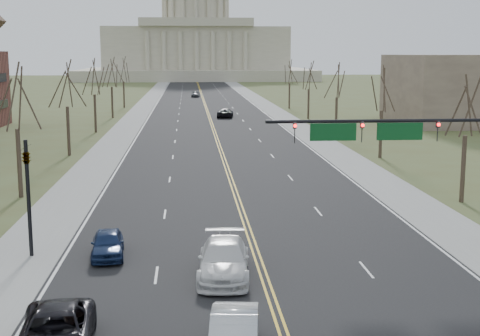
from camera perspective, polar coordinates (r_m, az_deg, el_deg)
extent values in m
cube|color=black|center=(130.56, -2.95, 5.27)|extent=(20.00, 380.00, 0.01)
cube|color=black|center=(28.25, 2.86, -11.48)|extent=(120.00, 14.00, 0.01)
cube|color=gray|center=(130.79, -8.23, 5.20)|extent=(4.00, 380.00, 0.03)
cube|color=gray|center=(131.42, 2.31, 5.31)|extent=(4.00, 380.00, 0.03)
cube|color=gold|center=(130.56, -2.95, 5.27)|extent=(0.42, 380.00, 0.01)
cube|color=silver|center=(130.67, -7.27, 5.21)|extent=(0.15, 380.00, 0.01)
cube|color=silver|center=(131.18, 1.35, 5.31)|extent=(0.15, 380.00, 0.01)
cube|color=beige|center=(270.26, -3.76, 8.01)|extent=(90.00, 60.00, 4.00)
cube|color=beige|center=(270.14, -3.78, 10.13)|extent=(70.00, 40.00, 16.00)
cube|color=beige|center=(249.89, -3.75, 12.34)|extent=(42.00, 3.00, 3.00)
cylinder|color=beige|center=(270.59, -3.82, 13.10)|extent=(24.00, 24.00, 12.00)
cylinder|color=black|center=(35.21, 11.96, 3.95)|extent=(12.00, 0.18, 0.18)
imported|color=black|center=(36.23, 16.49, 3.05)|extent=(0.35, 0.40, 1.10)
sphere|color=#FF0C0C|center=(36.05, 16.60, 3.57)|extent=(0.18, 0.18, 0.18)
imported|color=black|center=(35.00, 10.35, 3.07)|extent=(0.35, 0.40, 1.10)
sphere|color=#FF0C0C|center=(34.82, 10.43, 3.61)|extent=(0.18, 0.18, 0.18)
imported|color=black|center=(34.28, 4.68, 3.05)|extent=(0.35, 0.40, 1.10)
sphere|color=#FF0C0C|center=(34.09, 4.73, 3.61)|extent=(0.18, 0.18, 0.18)
cube|color=#0C4C1E|center=(35.56, 13.48, 3.06)|extent=(2.40, 0.12, 0.90)
cube|color=#0C4C1E|center=(34.65, 7.95, 3.07)|extent=(2.40, 0.12, 0.90)
cylinder|color=black|center=(35.32, -17.60, -2.52)|extent=(0.20, 0.20, 6.00)
imported|color=black|center=(34.93, -17.78, 1.01)|extent=(0.32, 0.36, 0.99)
cylinder|color=#34271E|center=(48.64, 18.50, -0.09)|extent=(0.32, 0.32, 4.68)
cylinder|color=#34271E|center=(50.21, -18.32, 0.38)|extent=(0.32, 0.32, 4.95)
cylinder|color=#34271E|center=(67.31, 11.92, 2.82)|extent=(0.32, 0.32, 4.68)
cylinder|color=#34271E|center=(69.61, -14.44, 3.06)|extent=(0.32, 0.32, 4.95)
cylinder|color=#34271E|center=(86.57, 8.22, 4.44)|extent=(0.32, 0.32, 4.68)
cylinder|color=#34271E|center=(89.27, -12.25, 4.57)|extent=(0.32, 0.32, 4.95)
cylinder|color=#34271E|center=(106.11, 5.86, 5.46)|extent=(0.32, 0.32, 4.68)
cylinder|color=#34271E|center=(109.06, -10.85, 5.52)|extent=(0.32, 0.32, 4.95)
cylinder|color=#34271E|center=(125.79, 4.23, 6.15)|extent=(0.32, 0.32, 4.68)
cylinder|color=#34271E|center=(128.91, -9.88, 6.18)|extent=(0.32, 0.32, 4.95)
imported|color=#B5B9BE|center=(23.40, -0.51, -14.09)|extent=(2.12, 4.79, 1.53)
imported|color=black|center=(24.41, -15.48, -13.43)|extent=(2.93, 5.63, 1.52)
imported|color=silver|center=(31.10, -1.39, -7.83)|extent=(2.74, 5.86, 1.66)
imported|color=navy|center=(34.79, -11.23, -6.35)|extent=(1.94, 4.11, 1.36)
imported|color=black|center=(107.98, -1.27, 4.73)|extent=(2.97, 5.46, 1.45)
imported|color=#575B5F|center=(158.57, -3.82, 6.33)|extent=(2.15, 4.57, 1.51)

